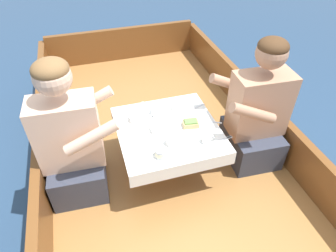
# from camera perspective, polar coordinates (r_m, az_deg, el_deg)

# --- Properties ---
(ground_plane) EXTENTS (60.00, 60.00, 0.00)m
(ground_plane) POSITION_cam_1_polar(r_m,az_deg,el_deg) (2.56, -0.25, -10.64)
(ground_plane) COLOR navy
(boat_deck) EXTENTS (1.85, 3.76, 0.25)m
(boat_deck) POSITION_cam_1_polar(r_m,az_deg,el_deg) (2.47, -0.26, -8.82)
(boat_deck) COLOR #9E6B38
(boat_deck) RESTS_ON ground_plane
(gunwale_port) EXTENTS (0.06, 3.76, 0.33)m
(gunwale_port) POSITION_cam_1_polar(r_m,az_deg,el_deg) (2.26, -22.82, -8.29)
(gunwale_port) COLOR brown
(gunwale_port) RESTS_ON boat_deck
(gunwale_starboard) EXTENTS (0.06, 3.76, 0.33)m
(gunwale_starboard) POSITION_cam_1_polar(r_m,az_deg,el_deg) (2.60, 18.94, 0.20)
(gunwale_starboard) COLOR brown
(gunwale_starboard) RESTS_ON boat_deck
(bow_coaming) EXTENTS (1.73, 0.06, 0.38)m
(bow_coaming) POSITION_cam_1_polar(r_m,az_deg,el_deg) (3.78, -8.71, 15.24)
(bow_coaming) COLOR brown
(bow_coaming) RESTS_ON boat_deck
(cockpit_table) EXTENTS (0.70, 0.71, 0.38)m
(cockpit_table) POSITION_cam_1_polar(r_m,az_deg,el_deg) (2.12, -0.00, -1.23)
(cockpit_table) COLOR #B2B2B7
(cockpit_table) RESTS_ON boat_deck
(person_port) EXTENTS (0.54, 0.46, 1.00)m
(person_port) POSITION_cam_1_polar(r_m,az_deg,el_deg) (2.03, -17.90, -3.03)
(person_port) COLOR #333847
(person_port) RESTS_ON boat_deck
(person_starboard) EXTENTS (0.54, 0.46, 0.99)m
(person_starboard) POSITION_cam_1_polar(r_m,az_deg,el_deg) (2.27, 16.45, 1.98)
(person_starboard) COLOR #333847
(person_starboard) RESTS_ON boat_deck
(plate_sandwich) EXTENTS (0.19, 0.19, 0.01)m
(plate_sandwich) POSITION_cam_1_polar(r_m,az_deg,el_deg) (2.10, 4.31, -0.09)
(plate_sandwich) COLOR white
(plate_sandwich) RESTS_ON cockpit_table
(plate_bread) EXTENTS (0.22, 0.22, 0.01)m
(plate_bread) POSITION_cam_1_polar(r_m,az_deg,el_deg) (1.96, -4.90, -3.65)
(plate_bread) COLOR white
(plate_bread) RESTS_ON cockpit_table
(sandwich) EXTENTS (0.12, 0.09, 0.05)m
(sandwich) POSITION_cam_1_polar(r_m,az_deg,el_deg) (2.09, 4.34, 0.48)
(sandwich) COLOR tan
(sandwich) RESTS_ON plate_sandwich
(bowl_port_near) EXTENTS (0.12, 0.12, 0.04)m
(bowl_port_near) POSITION_cam_1_polar(r_m,az_deg,el_deg) (2.06, -1.75, -0.28)
(bowl_port_near) COLOR white
(bowl_port_near) RESTS_ON cockpit_table
(bowl_starboard_near) EXTENTS (0.13, 0.13, 0.04)m
(bowl_starboard_near) POSITION_cam_1_polar(r_m,az_deg,el_deg) (2.16, -5.69, 1.68)
(bowl_starboard_near) COLOR white
(bowl_starboard_near) RESTS_ON cockpit_table
(bowl_center_far) EXTENTS (0.15, 0.15, 0.04)m
(bowl_center_far) POSITION_cam_1_polar(r_m,az_deg,el_deg) (2.22, -1.44, 2.99)
(bowl_center_far) COLOR white
(bowl_center_far) RESTS_ON cockpit_table
(bowl_port_far) EXTENTS (0.15, 0.15, 0.04)m
(bowl_port_far) POSITION_cam_1_polar(r_m,az_deg,el_deg) (2.27, 2.30, 3.99)
(bowl_port_far) COLOR white
(bowl_port_far) RESTS_ON cockpit_table
(coffee_cup_port) EXTENTS (0.09, 0.06, 0.05)m
(coffee_cup_port) POSITION_cam_1_polar(r_m,az_deg,el_deg) (1.98, 7.42, -2.45)
(coffee_cup_port) COLOR white
(coffee_cup_port) RESTS_ON cockpit_table
(coffee_cup_starboard) EXTENTS (0.11, 0.08, 0.06)m
(coffee_cup_starboard) POSITION_cam_1_polar(r_m,az_deg,el_deg) (1.95, 0.87, -2.75)
(coffee_cup_starboard) COLOR white
(coffee_cup_starboard) RESTS_ON cockpit_table
(tin_can) EXTENTS (0.07, 0.07, 0.05)m
(tin_can) POSITION_cam_1_polar(r_m,az_deg,el_deg) (1.87, -1.46, -5.25)
(tin_can) COLOR silver
(tin_can) RESTS_ON cockpit_table
(utensil_knife_port) EXTENTS (0.17, 0.06, 0.00)m
(utensil_knife_port) POSITION_cam_1_polar(r_m,az_deg,el_deg) (2.29, 5.28, 3.50)
(utensil_knife_port) COLOR silver
(utensil_knife_port) RESTS_ON cockpit_table
(utensil_spoon_starboard) EXTENTS (0.11, 0.15, 0.01)m
(utensil_spoon_starboard) POSITION_cam_1_polar(r_m,az_deg,el_deg) (2.31, -4.03, 4.07)
(utensil_spoon_starboard) COLOR silver
(utensil_spoon_starboard) RESTS_ON cockpit_table
(utensil_spoon_center) EXTENTS (0.15, 0.10, 0.01)m
(utensil_spoon_center) POSITION_cam_1_polar(r_m,az_deg,el_deg) (2.17, 7.24, 1.00)
(utensil_spoon_center) COLOR silver
(utensil_spoon_center) RESTS_ON cockpit_table
(utensil_fork_starboard) EXTENTS (0.17, 0.03, 0.00)m
(utensil_fork_starboard) POSITION_cam_1_polar(r_m,az_deg,el_deg) (2.04, 10.38, -2.49)
(utensil_fork_starboard) COLOR silver
(utensil_fork_starboard) RESTS_ON cockpit_table
(utensil_knife_starboard) EXTENTS (0.17, 0.05, 0.00)m
(utensil_knife_starboard) POSITION_cam_1_polar(r_m,az_deg,el_deg) (2.38, 2.48, 5.25)
(utensil_knife_starboard) COLOR silver
(utensil_knife_starboard) RESTS_ON cockpit_table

